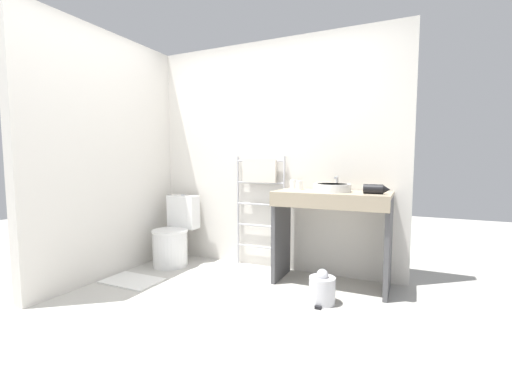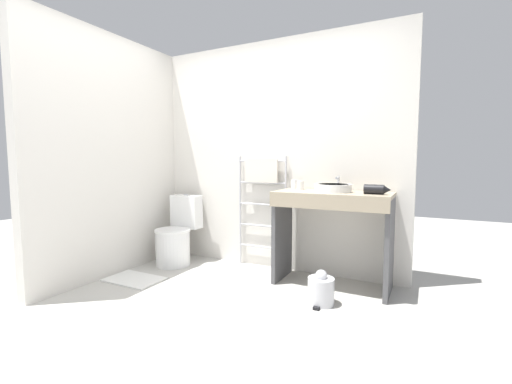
# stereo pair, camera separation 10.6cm
# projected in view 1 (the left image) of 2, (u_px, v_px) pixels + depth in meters

# --- Properties ---
(ground_plane) EXTENTS (12.00, 12.00, 0.00)m
(ground_plane) POSITION_uv_depth(u_px,v_px,m) (187.00, 324.00, 2.49)
(ground_plane) COLOR #B2AFA8
(wall_back) EXTENTS (2.90, 0.12, 2.46)m
(wall_back) POSITION_uv_depth(u_px,v_px,m) (270.00, 156.00, 3.78)
(wall_back) COLOR silver
(wall_back) RESTS_ON ground_plane
(wall_side) EXTENTS (0.12, 2.22, 2.46)m
(wall_side) POSITION_uv_depth(u_px,v_px,m) (120.00, 156.00, 3.64)
(wall_side) COLOR silver
(wall_side) RESTS_ON ground_plane
(toilet) EXTENTS (0.40, 0.53, 0.79)m
(toilet) POSITION_uv_depth(u_px,v_px,m) (174.00, 238.00, 3.89)
(toilet) COLOR white
(toilet) RESTS_ON ground_plane
(towel_radiator) EXTENTS (0.58, 0.06, 1.23)m
(towel_radiator) POSITION_uv_depth(u_px,v_px,m) (260.00, 187.00, 3.74)
(towel_radiator) COLOR silver
(towel_radiator) RESTS_ON ground_plane
(vanity_counter) EXTENTS (1.05, 0.53, 0.90)m
(vanity_counter) POSITION_uv_depth(u_px,v_px,m) (331.00, 222.00, 3.20)
(vanity_counter) COLOR gray
(vanity_counter) RESTS_ON ground_plane
(sink_basin) EXTENTS (0.34, 0.34, 0.07)m
(sink_basin) POSITION_uv_depth(u_px,v_px,m) (332.00, 187.00, 3.19)
(sink_basin) COLOR white
(sink_basin) RESTS_ON vanity_counter
(faucet) EXTENTS (0.02, 0.10, 0.13)m
(faucet) POSITION_uv_depth(u_px,v_px,m) (337.00, 181.00, 3.35)
(faucet) COLOR silver
(faucet) RESTS_ON vanity_counter
(cup_near_wall) EXTENTS (0.07, 0.07, 0.09)m
(cup_near_wall) POSITION_uv_depth(u_px,v_px,m) (293.00, 184.00, 3.51)
(cup_near_wall) COLOR white
(cup_near_wall) RESTS_ON vanity_counter
(cup_near_edge) EXTENTS (0.07, 0.07, 0.09)m
(cup_near_edge) POSITION_uv_depth(u_px,v_px,m) (299.00, 185.00, 3.43)
(cup_near_edge) COLOR white
(cup_near_edge) RESTS_ON vanity_counter
(hair_dryer) EXTENTS (0.22, 0.18, 0.08)m
(hair_dryer) POSITION_uv_depth(u_px,v_px,m) (375.00, 189.00, 2.97)
(hair_dryer) COLOR black
(hair_dryer) RESTS_ON vanity_counter
(trash_bin) EXTENTS (0.22, 0.25, 0.29)m
(trash_bin) POSITION_uv_depth(u_px,v_px,m) (322.00, 289.00, 2.84)
(trash_bin) COLOR silver
(trash_bin) RESTS_ON ground_plane
(bath_mat) EXTENTS (0.56, 0.36, 0.01)m
(bath_mat) POSITION_uv_depth(u_px,v_px,m) (132.00, 281.00, 3.36)
(bath_mat) COLOR silver
(bath_mat) RESTS_ON ground_plane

